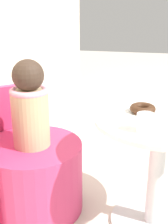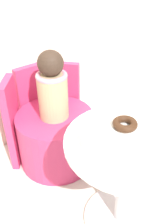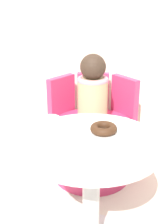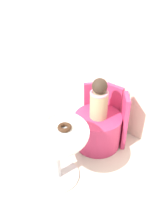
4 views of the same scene
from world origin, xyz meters
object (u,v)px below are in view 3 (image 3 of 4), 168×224
(round_table, at_px, (91,177))
(donut, at_px, (104,128))
(tub_chair, at_px, (92,149))
(child_figure, at_px, (93,91))
(cup, at_px, (52,125))

(round_table, height_order, donut, donut)
(tub_chair, height_order, child_figure, child_figure)
(tub_chair, bearing_deg, child_figure, 90.00)
(cup, bearing_deg, donut, 4.17)
(tub_chair, height_order, cup, cup)
(round_table, bearing_deg, child_figure, 90.22)
(tub_chair, xyz_separation_m, cup, (-0.19, -0.62, 0.47))
(child_figure, height_order, donut, child_figure)
(round_table, relative_size, donut, 5.02)
(child_figure, bearing_deg, tub_chair, -90.00)
(donut, bearing_deg, cup, -175.83)
(tub_chair, relative_size, donut, 4.23)
(donut, bearing_deg, child_figure, 95.75)
(tub_chair, relative_size, child_figure, 1.17)
(tub_chair, xyz_separation_m, child_figure, (0.00, 0.00, 0.44))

